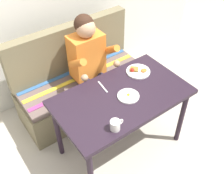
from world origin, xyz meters
TOP-DOWN VIEW (x-y plane):
  - ground_plane at (0.00, 0.00)m, footprint 8.00×8.00m
  - table at (0.00, 0.00)m, footprint 1.20×0.70m
  - couch at (0.00, 0.76)m, footprint 1.44×0.56m
  - person at (0.05, 0.59)m, footprint 0.45×0.61m
  - plate_breakfast at (0.32, 0.17)m, footprint 0.23×0.23m
  - plate_eggs at (0.03, -0.05)m, footprint 0.19×0.19m
  - coffee_mug at (-0.27, -0.27)m, footprint 0.12×0.08m
  - fork at (-0.07, 0.19)m, footprint 0.03×0.17m

SIDE VIEW (x-z plane):
  - ground_plane at x=0.00m, z-range 0.00..0.00m
  - couch at x=0.00m, z-range -0.17..0.83m
  - table at x=0.00m, z-range 0.28..1.01m
  - fork at x=-0.07m, z-range 0.73..0.73m
  - plate_eggs at x=0.03m, z-range 0.72..0.76m
  - person at x=0.05m, z-range 0.13..1.35m
  - plate_breakfast at x=0.32m, z-range 0.72..0.77m
  - coffee_mug at x=-0.27m, z-range 0.73..0.82m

